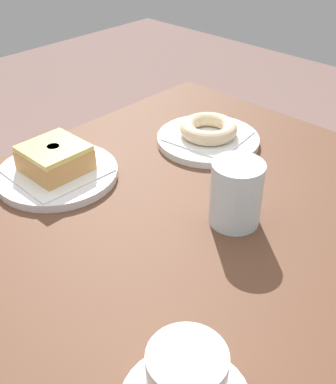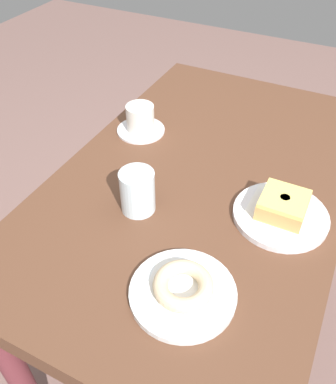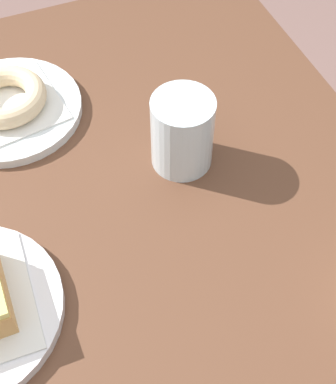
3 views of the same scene
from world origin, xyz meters
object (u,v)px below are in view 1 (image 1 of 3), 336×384
donut_sugar_ring (209,129)px  water_glass (236,193)px  donut_glazed_square (55,158)px  coffee_cup (186,384)px  plate_sugar_ring (208,140)px  plate_glazed_square (57,174)px

donut_sugar_ring → water_glass: bearing=-131.4°
donut_glazed_square → coffee_cup: bearing=-110.3°
plate_sugar_ring → donut_sugar_ring: 0.02m
donut_glazed_square → water_glass: (0.11, -0.30, 0.01)m
donut_glazed_square → donut_sugar_ring: bearing=-21.4°
plate_sugar_ring → donut_sugar_ring: size_ratio=1.80×
donut_sugar_ring → water_glass: water_glass is taller
plate_sugar_ring → donut_sugar_ring: bearing=0.0°
water_glass → coffee_cup: size_ratio=0.74×
plate_glazed_square → coffee_cup: coffee_cup is taller
donut_glazed_square → plate_glazed_square: bearing=0.0°
plate_sugar_ring → water_glass: bearing=-131.4°
donut_sugar_ring → water_glass: size_ratio=1.10×
coffee_cup → water_glass: bearing=28.3°
water_glass → plate_sugar_ring: bearing=48.6°
plate_glazed_square → donut_glazed_square: size_ratio=2.13×
plate_glazed_square → coffee_cup: (-0.17, -0.45, 0.03)m
plate_glazed_square → donut_glazed_square: 0.03m
plate_glazed_square → donut_glazed_square: bearing=0.0°
donut_glazed_square → water_glass: water_glass is taller
plate_sugar_ring → coffee_cup: 0.56m
donut_glazed_square → water_glass: size_ratio=0.97×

